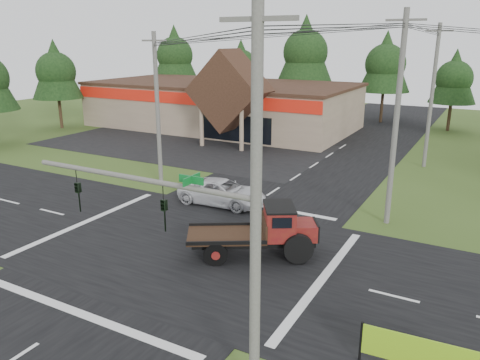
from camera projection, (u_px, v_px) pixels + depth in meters
The scene contains 19 objects.
ground at pixel (189, 246), 23.47m from camera, with size 120.00×120.00×0.00m, color #374E1C.
road_ns at pixel (189, 246), 23.47m from camera, with size 12.00×120.00×0.02m, color black.
road_ew at pixel (189, 246), 23.47m from camera, with size 120.00×12.00×0.02m, color black.
parking_apron at pixel (182, 145), 45.88m from camera, with size 28.00×14.00×0.02m, color black.
cvs_building at pixel (222, 104), 54.74m from camera, with size 30.40×18.20×9.19m.
traffic_signal_mast at pixel (202, 243), 13.22m from camera, with size 8.12×0.24×7.00m.
utility_pole_nr at pixel (256, 213), 12.10m from camera, with size 2.00×0.30×11.00m.
utility_pole_nw at pixel (158, 108), 32.33m from camera, with size 2.00×0.30×10.50m.
utility_pole_ne at pixel (396, 119), 24.81m from camera, with size 2.00×0.30×11.50m.
utility_pole_n at pixel (432, 96), 36.61m from camera, with size 2.00×0.30×11.20m.
tree_row_a at pixel (175, 53), 68.57m from camera, with size 6.72×6.72×12.12m.
tree_row_b at pixel (241, 64), 66.03m from camera, with size 5.60×5.60×10.10m.
tree_row_c at pixel (305, 50), 60.00m from camera, with size 7.28×7.28×13.13m.
tree_row_d at pixel (386, 62), 56.62m from camera, with size 6.16×6.16×11.11m.
tree_row_e at pixel (454, 77), 51.63m from camera, with size 5.04×5.04×9.09m.
tree_side_w at pixel (56, 70), 53.09m from camera, with size 5.60×5.60×10.10m.
antique_flatbed_truck at pixel (253, 231), 22.12m from camera, with size 2.33×6.11×2.56m, color maroon, non-canonical shape.
roadside_banner at pixel (430, 360), 14.02m from camera, with size 4.23×0.12×1.45m, color #82BA18, non-canonical shape.
white_pickup at pixel (222, 192), 29.35m from camera, with size 2.55×5.53×1.54m, color silver.
Camera 1 is at (12.60, -17.64, 9.93)m, focal length 35.00 mm.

